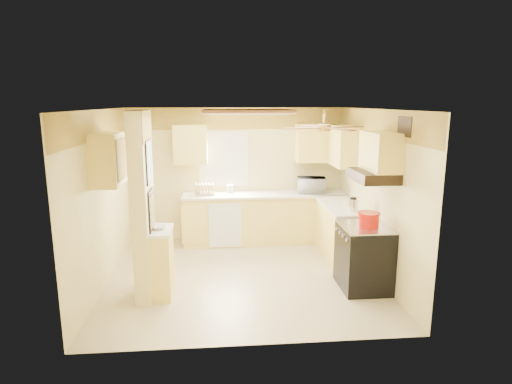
{
  "coord_description": "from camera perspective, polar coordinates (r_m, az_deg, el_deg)",
  "views": [
    {
      "loc": [
        -0.35,
        -6.1,
        2.6
      ],
      "look_at": [
        0.22,
        0.35,
        1.23
      ],
      "focal_mm": 30.0,
      "sensor_mm": 36.0,
      "label": 1
    }
  ],
  "objects": [
    {
      "name": "dutch_oven",
      "position": [
        6.09,
        14.77,
        -3.55
      ],
      "size": [
        0.3,
        0.3,
        0.2
      ],
      "color": "#BA1207",
      "rests_on": "stove"
    },
    {
      "name": "wallpaper_border",
      "position": [
        8.0,
        -2.6,
        9.75
      ],
      "size": [
        4.0,
        0.02,
        0.4
      ],
      "primitive_type": "cube",
      "color": "gold",
      "rests_on": "wall_back"
    },
    {
      "name": "wall_front",
      "position": [
        4.43,
        -0.29,
        -5.86
      ],
      "size": [
        4.0,
        0.0,
        4.0
      ],
      "primitive_type": "plane",
      "rotation": [
        -1.57,
        0.0,
        0.0
      ],
      "color": "#E0CF89",
      "rests_on": "floor"
    },
    {
      "name": "poster_menu",
      "position": [
        5.67,
        -14.06,
        3.95
      ],
      "size": [
        0.02,
        0.42,
        0.57
      ],
      "color": "black",
      "rests_on": "partition_column"
    },
    {
      "name": "lower_cabinets_back",
      "position": [
        8.04,
        1.18,
        -3.59
      ],
      "size": [
        3.0,
        0.6,
        0.9
      ],
      "primitive_type": "cube",
      "color": "#E4D46F",
      "rests_on": "floor"
    },
    {
      "name": "microwave",
      "position": [
        8.03,
        7.4,
        0.93
      ],
      "size": [
        0.56,
        0.42,
        0.29
      ],
      "primitive_type": "imported",
      "rotation": [
        0.0,
        0.0,
        3.0
      ],
      "color": "white",
      "rests_on": "countertop_back"
    },
    {
      "name": "countertop_right",
      "position": [
        7.21,
        11.53,
        -1.82
      ],
      "size": [
        0.64,
        1.44,
        0.04
      ],
      "primitive_type": "cube",
      "color": "white",
      "rests_on": "lower_cabinets_right"
    },
    {
      "name": "window",
      "position": [
        8.06,
        -4.33,
        4.4
      ],
      "size": [
        0.92,
        0.02,
        1.02
      ],
      "color": "white",
      "rests_on": "wall_back"
    },
    {
      "name": "lower_cabinets_right",
      "position": [
        7.33,
        11.45,
        -5.38
      ],
      "size": [
        0.6,
        1.4,
        0.9
      ],
      "primitive_type": "cube",
      "color": "#E4D46F",
      "rests_on": "floor"
    },
    {
      "name": "upper_cab_right",
      "position": [
        7.7,
        11.42,
        6.09
      ],
      "size": [
        0.35,
        1.0,
        0.7
      ],
      "primitive_type": "cube",
      "color": "#E4D46F",
      "rests_on": "wall_right"
    },
    {
      "name": "ceiling",
      "position": [
        6.11,
        -1.82,
        10.96
      ],
      "size": [
        4.0,
        4.0,
        0.0
      ],
      "primitive_type": "plane",
      "rotation": [
        3.14,
        0.0,
        0.0
      ],
      "color": "white",
      "rests_on": "wall_back"
    },
    {
      "name": "dish_rack",
      "position": [
        7.87,
        -6.9,
        0.19
      ],
      "size": [
        0.36,
        0.27,
        0.2
      ],
      "color": "tan",
      "rests_on": "countertop_back"
    },
    {
      "name": "upper_cab_left_wall",
      "position": [
        6.08,
        -19.11,
        4.17
      ],
      "size": [
        0.35,
        0.75,
        0.7
      ],
      "primitive_type": "cube",
      "color": "#E4D46F",
      "rests_on": "wall_left"
    },
    {
      "name": "stove",
      "position": [
        6.29,
        14.16,
        -8.37
      ],
      "size": [
        0.68,
        0.77,
        0.92
      ],
      "color": "black",
      "rests_on": "floor"
    },
    {
      "name": "wall_left",
      "position": [
        6.46,
        -19.74,
        -0.86
      ],
      "size": [
        0.0,
        3.8,
        3.8
      ],
      "primitive_type": "plane",
      "rotation": [
        1.57,
        0.0,
        1.57
      ],
      "color": "#E0CF89",
      "rests_on": "floor"
    },
    {
      "name": "wall_right",
      "position": [
        6.68,
        15.65,
        -0.2
      ],
      "size": [
        0.0,
        3.8,
        3.8
      ],
      "primitive_type": "plane",
      "rotation": [
        1.57,
        0.0,
        -1.57
      ],
      "color": "#E0CF89",
      "rests_on": "floor"
    },
    {
      "name": "poster_nashville",
      "position": [
        5.8,
        -13.74,
        -2.42
      ],
      "size": [
        0.02,
        0.42,
        0.57
      ],
      "color": "black",
      "rests_on": "partition_column"
    },
    {
      "name": "bowl",
      "position": [
        5.88,
        -12.87,
        -4.55
      ],
      "size": [
        0.24,
        0.24,
        0.05
      ],
      "primitive_type": "imported",
      "rotation": [
        0.0,
        0.0,
        0.11
      ],
      "color": "white",
      "rests_on": "ledge_top"
    },
    {
      "name": "upper_cab_back_right",
      "position": [
        8.09,
        8.59,
        6.47
      ],
      "size": [
        0.9,
        0.35,
        0.7
      ],
      "primitive_type": "cube",
      "color": "#E4D46F",
      "rests_on": "wall_back"
    },
    {
      "name": "kettle",
      "position": [
        6.79,
        12.82,
        -1.65
      ],
      "size": [
        0.14,
        0.14,
        0.22
      ],
      "color": "silver",
      "rests_on": "countertop_right"
    },
    {
      "name": "range_hood",
      "position": [
        6.01,
        15.35,
        2.1
      ],
      "size": [
        0.5,
        0.76,
        0.14
      ],
      "primitive_type": "cube",
      "color": "black",
      "rests_on": "upper_cab_over_stove"
    },
    {
      "name": "vent_grate",
      "position": [
        5.71,
        19.23,
        8.24
      ],
      "size": [
        0.02,
        0.4,
        0.25
      ],
      "primitive_type": "cube",
      "color": "black",
      "rests_on": "wall_right"
    },
    {
      "name": "ledge_top",
      "position": [
        5.85,
        -12.55,
        -5.07
      ],
      "size": [
        0.28,
        0.58,
        0.04
      ],
      "primitive_type": "cube",
      "color": "white",
      "rests_on": "partition_ledge"
    },
    {
      "name": "dishwasher_panel",
      "position": [
        7.7,
        -4.13,
        -4.48
      ],
      "size": [
        0.58,
        0.02,
        0.8
      ],
      "primitive_type": "cube",
      "color": "white",
      "rests_on": "lower_cabinets_back"
    },
    {
      "name": "utensil_crock",
      "position": [
        7.97,
        -3.48,
        0.44
      ],
      "size": [
        0.12,
        0.12,
        0.23
      ],
      "color": "white",
      "rests_on": "countertop_back"
    },
    {
      "name": "countertop_back",
      "position": [
        7.92,
        1.2,
        -0.33
      ],
      "size": [
        3.04,
        0.64,
        0.04
      ],
      "primitive_type": "cube",
      "color": "white",
      "rests_on": "lower_cabinets_back"
    },
    {
      "name": "wall_back",
      "position": [
        8.12,
        -2.53,
        2.34
      ],
      "size": [
        4.0,
        0.0,
        4.0
      ],
      "primitive_type": "plane",
      "rotation": [
        1.57,
        0.0,
        0.0
      ],
      "color": "#E0CF89",
      "rests_on": "floor"
    },
    {
      "name": "floor",
      "position": [
        6.64,
        -1.68,
        -11.13
      ],
      "size": [
        4.0,
        4.0,
        0.0
      ],
      "primitive_type": "plane",
      "color": "#CCB98D",
      "rests_on": "ground"
    },
    {
      "name": "upper_cab_over_stove",
      "position": [
        6.0,
        16.29,
        5.21
      ],
      "size": [
        0.35,
        0.76,
        0.52
      ],
      "primitive_type": "cube",
      "color": "#E4D46F",
      "rests_on": "wall_right"
    },
    {
      "name": "upper_cab_back_left",
      "position": [
        7.88,
        -8.74,
        6.32
      ],
      "size": [
        0.6,
        0.35,
        0.7
      ],
      "primitive_type": "cube",
      "color": "#E4D46F",
      "rests_on": "wall_back"
    },
    {
      "name": "ceiling_fan",
      "position": [
        5.58,
        9.05,
        8.53
      ],
      "size": [
        1.15,
        1.15,
        0.26
      ],
      "color": "gold",
      "rests_on": "ceiling"
    },
    {
      "name": "ceiling_light_panel",
      "position": [
        6.62,
        -1.19,
        10.66
      ],
      "size": [
        1.35,
        0.95,
        0.06
      ],
      "color": "brown",
      "rests_on": "ceiling"
    },
    {
      "name": "partition_column",
      "position": [
        5.8,
        -14.85,
        -1.96
      ],
      "size": [
        0.2,
        0.7,
        2.5
      ],
      "primitive_type": "cube",
      "color": "#E0CF89",
      "rests_on": "floor"
    },
    {
      "name": "partition_ledge",
      "position": [
        6.01,
        -12.35,
        -9.36
      ],
      "size": [
        0.25,
        0.55,
        0.9
      ],
      "primitive_type": "cube",
      "color": "#E4D46F",
      "rests_on": "floor"
    }
  ]
}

